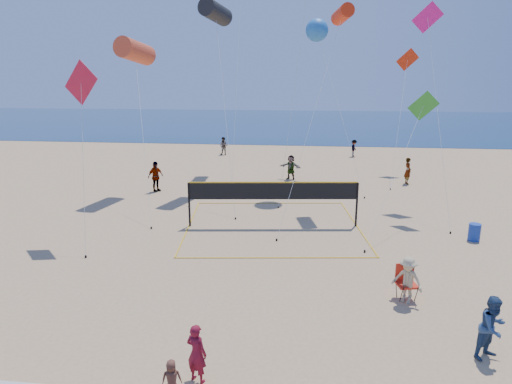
# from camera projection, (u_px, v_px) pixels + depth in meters

# --- Properties ---
(ground) EXTENTS (120.00, 120.00, 0.00)m
(ground) POSITION_uv_depth(u_px,v_px,m) (249.00, 347.00, 12.48)
(ground) COLOR tan
(ground) RESTS_ON ground
(ocean) EXTENTS (140.00, 50.00, 0.03)m
(ocean) POSITION_uv_depth(u_px,v_px,m) (300.00, 122.00, 72.14)
(ocean) COLOR navy
(ocean) RESTS_ON ground
(woman) EXTENTS (0.65, 0.55, 1.51)m
(woman) POSITION_uv_depth(u_px,v_px,m) (197.00, 353.00, 10.90)
(woman) COLOR maroon
(woman) RESTS_ON ground
(toddler) EXTENTS (0.48, 0.37, 0.87)m
(toddler) POSITION_uv_depth(u_px,v_px,m) (172.00, 379.00, 9.54)
(toddler) COLOR #572F22
(toddler) RESTS_ON seawall
(bystander_a) EXTENTS (1.06, 1.01, 1.73)m
(bystander_a) POSITION_uv_depth(u_px,v_px,m) (493.00, 328.00, 11.81)
(bystander_a) COLOR navy
(bystander_a) RESTS_ON ground
(bystander_b) EXTENTS (1.16, 1.05, 1.56)m
(bystander_b) POSITION_uv_depth(u_px,v_px,m) (407.00, 280.00, 14.74)
(bystander_b) COLOR tan
(bystander_b) RESTS_ON ground
(far_person_0) EXTENTS (1.03, 1.20, 1.94)m
(far_person_0) POSITION_uv_depth(u_px,v_px,m) (156.00, 177.00, 28.95)
(far_person_0) COLOR gray
(far_person_0) RESTS_ON ground
(far_person_1) EXTENTS (1.69, 1.06, 1.74)m
(far_person_1) POSITION_uv_depth(u_px,v_px,m) (291.00, 167.00, 32.37)
(far_person_1) COLOR gray
(far_person_1) RESTS_ON ground
(far_person_2) EXTENTS (0.53, 0.72, 1.81)m
(far_person_2) POSITION_uv_depth(u_px,v_px,m) (408.00, 171.00, 30.99)
(far_person_2) COLOR gray
(far_person_2) RESTS_ON ground
(far_person_3) EXTENTS (0.92, 0.79, 1.65)m
(far_person_3) POSITION_uv_depth(u_px,v_px,m) (224.00, 146.00, 42.41)
(far_person_3) COLOR gray
(far_person_3) RESTS_ON ground
(far_person_4) EXTENTS (0.86, 1.12, 1.54)m
(far_person_4) POSITION_uv_depth(u_px,v_px,m) (354.00, 148.00, 41.53)
(far_person_4) COLOR gray
(far_person_4) RESTS_ON ground
(camp_chair) EXTENTS (0.72, 0.86, 1.29)m
(camp_chair) POSITION_uv_depth(u_px,v_px,m) (406.00, 279.00, 15.07)
(camp_chair) COLOR red
(camp_chair) RESTS_ON ground
(trash_barrel) EXTENTS (0.64, 0.64, 0.78)m
(trash_barrel) POSITION_uv_depth(u_px,v_px,m) (474.00, 232.00, 20.43)
(trash_barrel) COLOR #17379B
(trash_barrel) RESTS_ON ground
(volleyball_net) EXTENTS (9.29, 9.16, 2.24)m
(volleyball_net) POSITION_uv_depth(u_px,v_px,m) (273.00, 196.00, 22.10)
(volleyball_net) COLOR black
(volleyball_net) RESTS_ON ground
(kite_0) EXTENTS (3.88, 8.75, 9.40)m
(kite_0) POSITION_uv_depth(u_px,v_px,m) (135.00, 51.00, 27.14)
(kite_0) COLOR #C84526
(kite_0) RESTS_ON ground
(kite_1) EXTENTS (3.13, 8.32, 11.65)m
(kite_1) POSITION_uv_depth(u_px,v_px,m) (215.00, 12.00, 27.65)
(kite_1) COLOR black
(kite_1) RESTS_ON ground
(kite_2) EXTENTS (3.52, 7.82, 10.83)m
(kite_2) POSITION_uv_depth(u_px,v_px,m) (342.00, 15.00, 24.10)
(kite_2) COLOR red
(kite_2) RESTS_ON ground
(kite_3) EXTENTS (1.91, 3.15, 7.86)m
(kite_3) POSITION_uv_depth(u_px,v_px,m) (81.00, 88.00, 19.57)
(kite_3) COLOR red
(kite_3) RESTS_ON ground
(kite_4) EXTENTS (3.93, 5.93, 6.49)m
(kite_4) POSITION_uv_depth(u_px,v_px,m) (420.00, 113.00, 22.50)
(kite_4) COLOR green
(kite_4) RESTS_ON ground
(kite_5) EXTENTS (1.68, 6.71, 11.14)m
(kite_5) POSITION_uv_depth(u_px,v_px,m) (429.00, 28.00, 24.92)
(kite_5) COLOR #EB1981
(kite_5) RESTS_ON ground
(kite_7) EXTENTS (4.05, 6.47, 10.92)m
(kite_7) POSITION_uv_depth(u_px,v_px,m) (317.00, 30.00, 30.67)
(kite_7) COLOR blue
(kite_7) RESTS_ON ground
(kite_9) EXTENTS (2.70, 7.14, 9.19)m
(kite_9) POSITION_uv_depth(u_px,v_px,m) (407.00, 66.00, 33.78)
(kite_9) COLOR red
(kite_9) RESTS_ON ground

